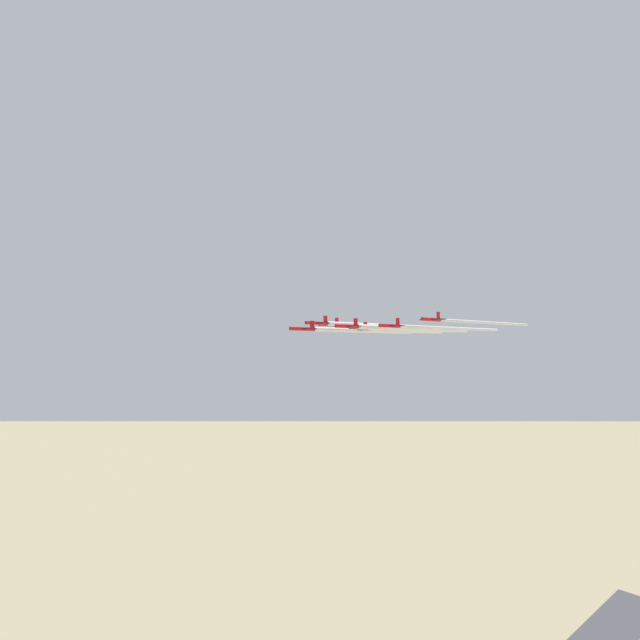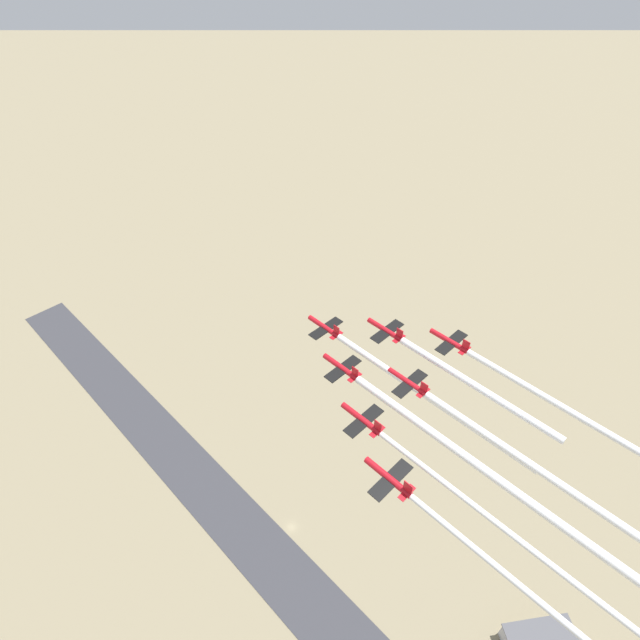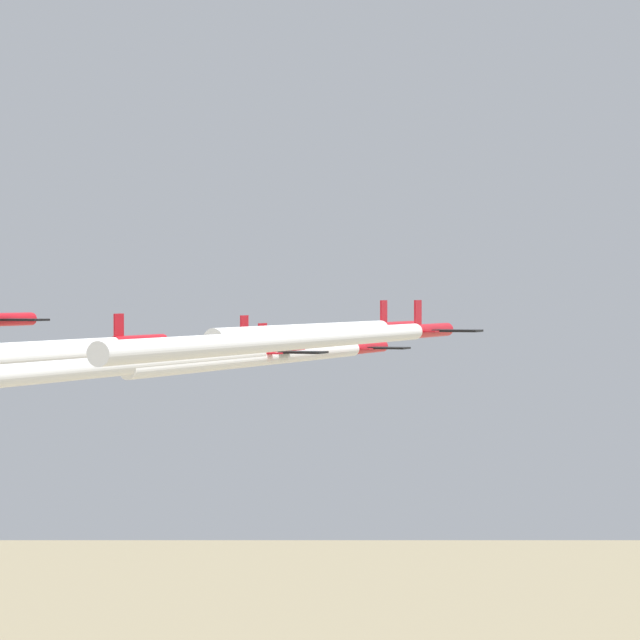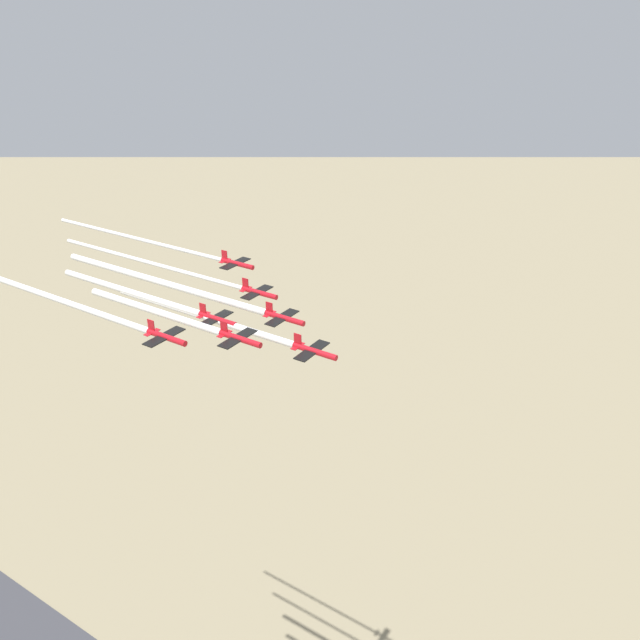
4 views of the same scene
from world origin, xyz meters
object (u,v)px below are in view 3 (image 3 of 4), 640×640
at_px(jet_3, 137,341).
at_px(jet_5, 430,330).
at_px(jet_0, 367,347).
at_px(jet_4, 278,351).
at_px(jet_2, 396,327).
at_px(jet_1, 259,341).

bearing_deg(jet_3, jet_5, -0.00).
distance_m(jet_0, jet_4, 20.40).
relative_size(jet_0, jet_3, 1.00).
relative_size(jet_0, jet_4, 1.00).
xyz_separation_m(jet_0, jet_2, (10.90, -4.62, 2.00)).
bearing_deg(jet_2, jet_3, -150.46).
distance_m(jet_1, jet_2, 12.06).
bearing_deg(jet_4, jet_0, 90.00).
distance_m(jet_1, jet_4, 11.84).
relative_size(jet_0, jet_2, 1.00).
relative_size(jet_0, jet_5, 1.00).
relative_size(jet_2, jet_4, 1.00).
height_order(jet_1, jet_2, jet_2).
height_order(jet_0, jet_5, jet_5).
bearing_deg(jet_4, jet_5, -0.00).
bearing_deg(jet_1, jet_4, -59.53).
relative_size(jet_4, jet_5, 1.00).
distance_m(jet_1, jet_3, 11.84).
height_order(jet_2, jet_3, jet_2).
relative_size(jet_2, jet_5, 1.00).
xyz_separation_m(jet_1, jet_2, (9.64, 7.15, 1.24)).
distance_m(jet_0, jet_2, 12.00).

